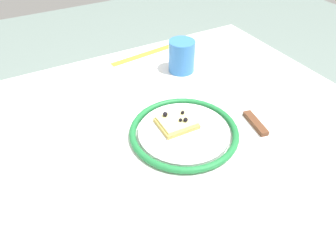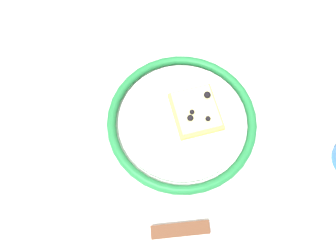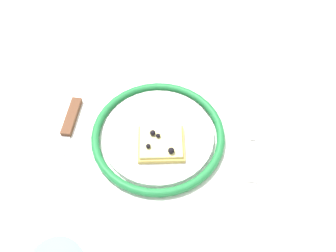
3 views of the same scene
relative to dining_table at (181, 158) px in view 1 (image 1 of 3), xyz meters
The scene contains 7 objects.
dining_table is the anchor object (origin of this frame).
plate 0.10m from the dining_table, 96.19° to the right, with size 0.26×0.26×0.02m.
pizza_slice_near 0.11m from the dining_table, 107.20° to the left, with size 0.09×0.08×0.03m.
knife 0.20m from the dining_table, 10.50° to the right, with size 0.06×0.24×0.01m.
fork 0.21m from the dining_table, behind, with size 0.05×0.20×0.00m.
cup 0.32m from the dining_table, 59.41° to the left, with size 0.08×0.08×0.10m, color #3372BF.
measuring_tape 0.43m from the dining_table, 71.55° to the left, with size 0.33×0.02×0.00m, color yellow.
Camera 1 is at (-0.30, -0.48, 1.22)m, focal length 33.36 mm.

